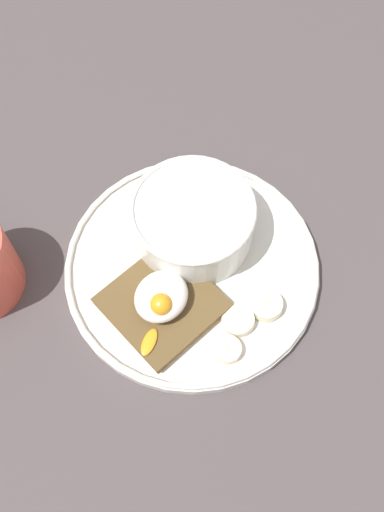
{
  "coord_description": "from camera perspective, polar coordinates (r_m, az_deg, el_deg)",
  "views": [
    {
      "loc": [
        20.97,
        13.57,
        53.96
      ],
      "look_at": [
        0.0,
        0.0,
        5.0
      ],
      "focal_mm": 40.0,
      "sensor_mm": 36.0,
      "label": 1
    }
  ],
  "objects": [
    {
      "name": "poached_egg",
      "position": [
        0.53,
        -2.78,
        -4.44
      ],
      "size": [
        8.13,
        4.83,
        3.02
      ],
      "color": "white",
      "rests_on": "toast_slice"
    },
    {
      "name": "plate",
      "position": [
        0.57,
        0.0,
        -1.01
      ],
      "size": [
        25.39,
        25.39,
        1.6
      ],
      "color": "silver",
      "rests_on": "ground_plane"
    },
    {
      "name": "oatmeal_bowl",
      "position": [
        0.56,
        0.06,
        3.55
      ],
      "size": [
        12.28,
        12.28,
        5.39
      ],
      "color": "white",
      "rests_on": "plate"
    },
    {
      "name": "banana_slice_front",
      "position": [
        0.54,
        4.66,
        -6.41
      ],
      "size": [
        4.41,
        4.43,
        1.41
      ],
      "color": "#FAEEC8",
      "rests_on": "plate"
    },
    {
      "name": "banana_slice_left",
      "position": [
        0.55,
        7.35,
        -5.05
      ],
      "size": [
        3.21,
        3.28,
        1.35
      ],
      "color": "#EFE6C0",
      "rests_on": "plate"
    },
    {
      "name": "toast_slice",
      "position": [
        0.54,
        -2.62,
        -5.0
      ],
      "size": [
        11.66,
        11.66,
        1.2
      ],
      "color": "brown",
      "rests_on": "plate"
    },
    {
      "name": "ground_plane",
      "position": [
        0.59,
        0.0,
        -1.78
      ],
      "size": [
        120.0,
        120.0,
        2.0
      ],
      "primitive_type": "cube",
      "color": "#494041",
      "rests_on": "ground"
    },
    {
      "name": "banana_slice_back",
      "position": [
        0.53,
        3.52,
        -9.33
      ],
      "size": [
        3.71,
        3.71,
        1.17
      ],
      "color": "#FBEAC4",
      "rests_on": "plate"
    }
  ]
}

